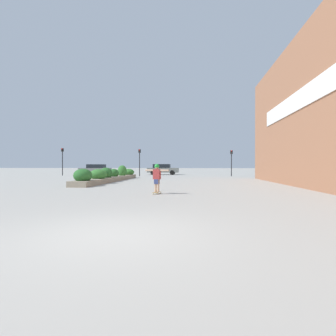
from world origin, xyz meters
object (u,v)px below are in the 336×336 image
(skateboarder, at_px, (157,175))
(car_center_left, at_px, (163,169))
(traffic_light_left, at_px, (139,158))
(traffic_light_far_left, at_px, (62,157))
(skateboard, at_px, (157,193))
(car_leftmost, at_px, (95,169))
(traffic_light_right, at_px, (231,159))

(skateboarder, xyz_separation_m, car_center_left, (-2.96, 27.04, -0.07))
(traffic_light_left, height_order, traffic_light_far_left, traffic_light_far_left)
(skateboard, height_order, traffic_light_left, traffic_light_left)
(car_leftmost, height_order, traffic_light_left, traffic_light_left)
(car_leftmost, xyz_separation_m, car_center_left, (10.70, -0.38, 0.02))
(skateboard, height_order, car_leftmost, car_leftmost)
(car_center_left, bearing_deg, traffic_light_left, -21.26)
(traffic_light_left, relative_size, traffic_light_right, 1.05)
(car_leftmost, bearing_deg, skateboarder, -153.51)
(car_leftmost, xyz_separation_m, traffic_light_far_left, (-2.48, -5.64, 1.71))
(traffic_light_right, bearing_deg, traffic_light_far_left, 179.62)
(skateboard, xyz_separation_m, skateboarder, (0.00, 0.00, 0.84))
(skateboard, distance_m, car_center_left, 27.22)
(skateboard, xyz_separation_m, traffic_light_right, (6.51, 21.64, 2.20))
(traffic_light_far_left, bearing_deg, skateboard, -53.46)
(skateboarder, xyz_separation_m, traffic_light_right, (6.51, 21.64, 1.36))
(car_leftmost, distance_m, traffic_light_right, 21.04)
(car_leftmost, bearing_deg, traffic_light_far_left, 156.23)
(car_center_left, bearing_deg, traffic_light_far_left, -68.28)
(car_leftmost, relative_size, traffic_light_far_left, 1.28)
(skateboarder, relative_size, car_center_left, 0.29)
(skateboarder, distance_m, car_leftmost, 30.64)
(car_leftmost, bearing_deg, skateboard, -153.51)
(car_leftmost, relative_size, car_center_left, 1.02)
(skateboard, xyz_separation_m, car_center_left, (-2.96, 27.04, 0.77))
(car_center_left, bearing_deg, car_leftmost, -92.05)
(car_leftmost, height_order, traffic_light_right, traffic_light_right)
(skateboard, bearing_deg, traffic_light_left, 125.43)
(traffic_light_right, relative_size, traffic_light_far_left, 0.89)
(skateboarder, bearing_deg, car_center_left, 117.60)
(car_center_left, distance_m, traffic_light_left, 6.59)
(skateboard, distance_m, traffic_light_left, 21.85)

